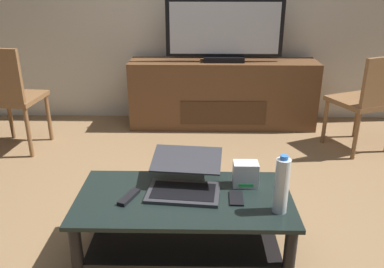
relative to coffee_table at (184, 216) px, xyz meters
name	(u,v)px	position (x,y,z in m)	size (l,w,h in m)	color
ground_plane	(195,230)	(0.05, 0.24, -0.26)	(7.68, 7.68, 0.00)	olive
coffee_table	(184,216)	(0.00, 0.00, 0.00)	(1.12, 0.57, 0.38)	black
media_cabinet	(222,94)	(0.31, 2.08, 0.07)	(1.84, 0.41, 0.67)	brown
television	(224,32)	(0.31, 2.05, 0.69)	(1.11, 0.20, 0.58)	black
dining_chair	(369,98)	(1.51, 1.46, 0.22)	(0.58, 0.58, 0.86)	brown
side_chair	(8,94)	(-1.54, 1.40, 0.26)	(0.48, 0.48, 0.92)	brown
laptop	(185,179)	(0.00, 0.08, 0.18)	(0.41, 0.42, 0.16)	#333338
router_box	(245,174)	(0.33, 0.13, 0.19)	(0.13, 0.09, 0.14)	silver
water_bottle_near	(282,185)	(0.47, -0.13, 0.26)	(0.07, 0.07, 0.30)	silver
cell_phone	(236,198)	(0.27, -0.02, 0.13)	(0.07, 0.14, 0.01)	black
tv_remote	(129,197)	(-0.28, -0.03, 0.13)	(0.04, 0.16, 0.02)	black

